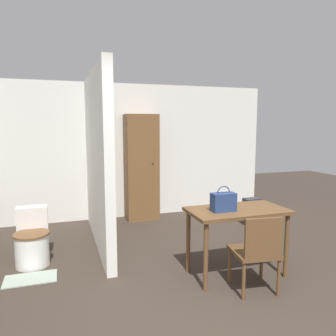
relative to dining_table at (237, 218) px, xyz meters
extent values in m
cube|color=white|center=(-0.80, 2.89, 0.57)|extent=(5.76, 0.12, 2.50)
cube|color=white|center=(-1.40, 1.59, 0.57)|extent=(0.12, 2.47, 2.50)
cube|color=brown|center=(0.00, 0.00, 0.08)|extent=(1.13, 0.61, 0.04)
cylinder|color=brown|center=(-0.51, -0.24, -0.31)|extent=(0.05, 0.05, 0.74)
cylinder|color=brown|center=(0.51, -0.24, -0.31)|extent=(0.05, 0.05, 0.74)
cylinder|color=brown|center=(-0.51, 0.24, -0.31)|extent=(0.05, 0.05, 0.74)
cylinder|color=brown|center=(0.51, 0.24, -0.31)|extent=(0.05, 0.05, 0.74)
cube|color=brown|center=(-0.01, -0.37, -0.27)|extent=(0.50, 0.50, 0.04)
cube|color=brown|center=(-0.04, -0.57, -0.05)|extent=(0.40, 0.08, 0.41)
cylinder|color=brown|center=(-0.17, -0.16, -0.48)|extent=(0.04, 0.04, 0.39)
cylinder|color=brown|center=(0.21, -0.21, -0.48)|extent=(0.04, 0.04, 0.39)
cylinder|color=brown|center=(-0.22, -0.53, -0.48)|extent=(0.04, 0.04, 0.39)
cylinder|color=brown|center=(0.15, -0.58, -0.48)|extent=(0.04, 0.04, 0.39)
cylinder|color=white|center=(-2.29, 1.01, -0.48)|extent=(0.40, 0.40, 0.39)
cylinder|color=brown|center=(-2.29, 1.01, -0.28)|extent=(0.43, 0.43, 0.02)
cube|color=white|center=(-2.29, 1.28, -0.14)|extent=(0.38, 0.18, 0.29)
cube|color=navy|center=(-0.20, -0.03, 0.21)|extent=(0.27, 0.14, 0.21)
torus|color=navy|center=(-0.20, -0.03, 0.31)|extent=(0.16, 0.01, 0.16)
cube|color=brown|center=(-0.49, 2.60, 0.29)|extent=(0.58, 0.42, 1.94)
sphere|color=black|center=(-0.33, 2.37, 0.38)|extent=(0.02, 0.02, 0.02)
cube|color=#99A899|center=(-2.29, 0.62, -0.68)|extent=(0.57, 0.33, 0.01)
cube|color=#2D2D33|center=(1.26, 1.63, -0.45)|extent=(0.30, 0.18, 0.47)
camera|label=1|loc=(-1.91, -3.22, 1.06)|focal=35.00mm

